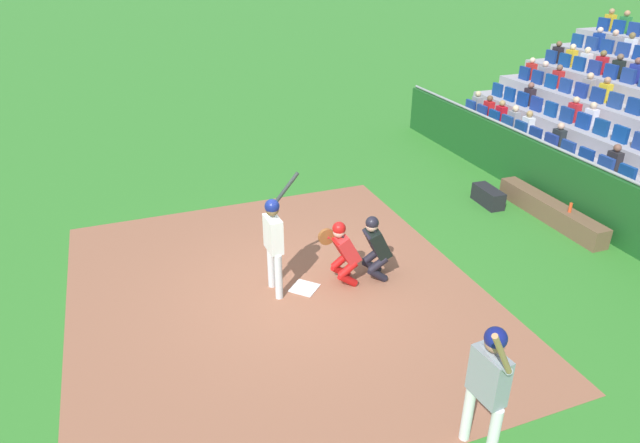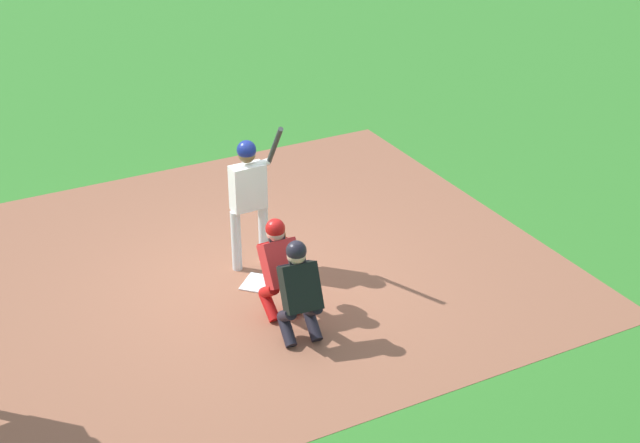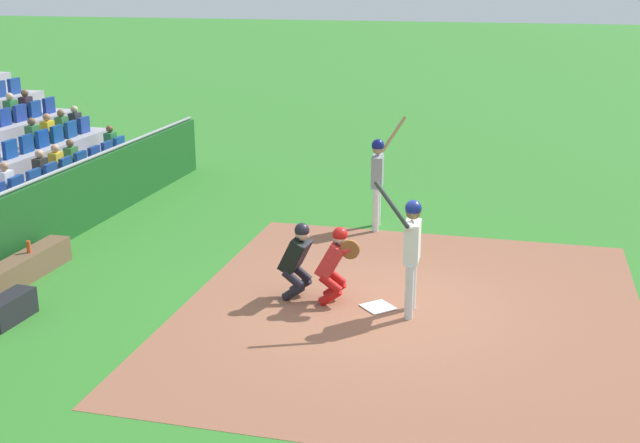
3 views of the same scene
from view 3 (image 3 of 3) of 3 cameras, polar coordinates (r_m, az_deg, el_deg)
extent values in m
plane|color=#317829|center=(12.71, 4.11, -6.09)|extent=(160.00, 160.00, 0.00)
cube|color=#915941|center=(12.63, 6.35, -6.28)|extent=(7.97, 7.07, 0.01)
cube|color=white|center=(12.70, 4.11, -6.02)|extent=(0.62, 0.62, 0.02)
cylinder|color=silver|center=(12.58, 6.49, -4.30)|extent=(0.14, 0.14, 0.86)
cylinder|color=silver|center=(12.21, 6.30, -4.97)|extent=(0.14, 0.14, 0.86)
cube|color=silver|center=(12.14, 6.51, -1.41)|extent=(0.46, 0.24, 0.61)
sphere|color=brown|center=(12.01, 6.59, 0.65)|extent=(0.22, 0.22, 0.22)
sphere|color=navy|center=(11.99, 6.60, 0.93)|extent=(0.25, 0.25, 0.25)
cylinder|color=silver|center=(12.01, 6.42, -0.17)|extent=(0.48, 0.12, 0.14)
cylinder|color=silver|center=(11.83, 6.33, -0.42)|extent=(0.17, 0.14, 0.13)
cylinder|color=#272D2C|center=(11.75, 5.05, 1.22)|extent=(0.12, 0.55, 0.67)
sphere|color=black|center=(11.78, 6.18, -0.37)|extent=(0.06, 0.06, 0.06)
cylinder|color=red|center=(12.99, 1.05, -4.80)|extent=(0.15, 0.39, 0.34)
cylinder|color=red|center=(12.91, 1.05, -3.90)|extent=(0.15, 0.39, 0.33)
cylinder|color=red|center=(12.70, 0.73, -5.33)|extent=(0.15, 0.39, 0.34)
cylinder|color=red|center=(12.61, 0.74, -4.40)|extent=(0.15, 0.39, 0.33)
cube|color=red|center=(12.64, 0.82, -2.66)|extent=(0.43, 0.48, 0.60)
cube|color=red|center=(12.62, 1.33, -2.70)|extent=(0.39, 0.27, 0.43)
sphere|color=#D1A18E|center=(12.50, 1.42, -1.19)|extent=(0.22, 0.22, 0.22)
cube|color=black|center=(12.50, 1.42, -1.19)|extent=(0.20, 0.13, 0.19)
sphere|color=red|center=(12.48, 1.42, -0.93)|extent=(0.24, 0.24, 0.24)
cylinder|color=brown|center=(12.39, 2.14, -1.97)|extent=(0.08, 0.30, 0.30)
cylinder|color=red|center=(12.42, 1.32, -2.26)|extent=(0.16, 0.40, 0.22)
cylinder|color=black|center=(13.16, -1.36, -4.51)|extent=(0.18, 0.40, 0.34)
cylinder|color=black|center=(13.08, -1.37, -3.61)|extent=(0.18, 0.39, 0.33)
cylinder|color=black|center=(12.88, -1.89, -5.00)|extent=(0.18, 0.40, 0.34)
cylinder|color=black|center=(12.80, -1.90, -4.09)|extent=(0.18, 0.39, 0.33)
cube|color=black|center=(12.83, -1.77, -2.35)|extent=(0.46, 0.50, 0.60)
cube|color=black|center=(12.79, -1.28, -2.41)|extent=(0.40, 0.28, 0.44)
sphere|color=tan|center=(12.67, -1.28, -0.89)|extent=(0.22, 0.22, 0.22)
cube|color=black|center=(12.67, -1.28, -0.89)|extent=(0.21, 0.14, 0.20)
sphere|color=black|center=(12.65, -1.28, -0.63)|extent=(0.24, 0.24, 0.24)
cube|color=#19501E|center=(15.05, -21.27, -0.81)|extent=(15.92, 0.24, 1.34)
cylinder|color=gray|center=(14.86, -21.56, 1.81)|extent=(15.92, 0.07, 0.07)
cube|color=brown|center=(14.31, -20.98, -3.59)|extent=(3.05, 0.40, 0.44)
cylinder|color=#DE4721|center=(14.62, -19.84, -1.69)|extent=(0.07, 0.07, 0.21)
cube|color=black|center=(12.99, -21.04, -5.75)|extent=(0.91, 0.39, 0.41)
cylinder|color=silver|center=(16.27, 3.94, 0.78)|extent=(0.14, 0.14, 0.88)
cylinder|color=silver|center=(16.70, 4.08, 1.20)|extent=(0.14, 0.14, 0.88)
cube|color=gray|center=(16.29, 4.07, 3.54)|extent=(0.49, 0.27, 0.63)
sphere|color=#AD7460|center=(16.19, 4.10, 5.15)|extent=(0.23, 0.23, 0.23)
sphere|color=navy|center=(16.18, 4.10, 5.37)|extent=(0.26, 0.26, 0.26)
cylinder|color=gray|center=(16.28, 4.19, 4.60)|extent=(0.49, 0.09, 0.14)
cylinder|color=gray|center=(16.46, 4.25, 4.74)|extent=(0.17, 0.14, 0.13)
cylinder|color=tan|center=(16.48, 5.18, 6.10)|extent=(0.26, 0.51, 0.76)
sphere|color=black|center=(16.50, 4.35, 4.86)|extent=(0.06, 0.06, 0.06)
cube|color=navy|center=(22.00, -13.95, 5.27)|extent=(0.44, 0.10, 0.42)
cube|color=#26733A|center=(22.11, -14.53, 5.41)|extent=(0.32, 0.22, 0.52)
sphere|color=brown|center=(22.05, -14.60, 6.33)|extent=(0.19, 0.19, 0.19)
cube|color=navy|center=(21.46, -14.76, 4.92)|extent=(0.44, 0.10, 0.42)
cube|color=navy|center=(20.92, -15.62, 4.54)|extent=(0.44, 0.10, 0.42)
cube|color=navy|center=(20.38, -16.51, 4.15)|extent=(0.44, 0.10, 0.42)
cube|color=#357438|center=(20.50, -17.12, 4.32)|extent=(0.32, 0.22, 0.52)
sphere|color=brown|center=(20.43, -17.21, 5.30)|extent=(0.19, 0.19, 0.19)
cube|color=navy|center=(19.85, -17.45, 3.74)|extent=(0.44, 0.10, 0.42)
cube|color=gold|center=(19.97, -18.07, 3.91)|extent=(0.32, 0.22, 0.52)
sphere|color=tan|center=(19.90, -18.17, 4.92)|extent=(0.19, 0.19, 0.19)
cube|color=navy|center=(19.33, -18.45, 3.30)|extent=(0.44, 0.10, 0.42)
cube|color=#2B2B23|center=(19.45, -19.08, 3.48)|extent=(0.32, 0.22, 0.52)
sphere|color=tan|center=(19.38, -19.18, 4.51)|extent=(0.19, 0.19, 0.19)
cube|color=navy|center=(18.81, -19.49, 2.84)|extent=(0.44, 0.10, 0.42)
cube|color=navy|center=(18.30, -20.60, 2.35)|extent=(0.44, 0.10, 0.42)
cube|color=silver|center=(18.43, -21.25, 2.54)|extent=(0.32, 0.22, 0.52)
sphere|color=tan|center=(18.35, -21.37, 3.63)|extent=(0.19, 0.19, 0.19)
cube|color=navy|center=(22.41, -16.29, 6.54)|extent=(0.44, 0.10, 0.42)
cube|color=#262B2F|center=(22.53, -16.85, 6.67)|extent=(0.32, 0.22, 0.52)
sphere|color=tan|center=(22.47, -16.93, 7.58)|extent=(0.19, 0.19, 0.19)
cube|color=navy|center=(21.87, -17.15, 6.22)|extent=(0.44, 0.10, 0.42)
cube|color=#326D3A|center=(21.99, -17.71, 6.36)|extent=(0.32, 0.22, 0.52)
sphere|color=brown|center=(21.94, -17.80, 7.28)|extent=(0.19, 0.19, 0.19)
cube|color=navy|center=(21.34, -18.04, 5.89)|extent=(0.44, 0.10, 0.42)
cube|color=gold|center=(21.47, -18.62, 6.03)|extent=(0.32, 0.22, 0.52)
sphere|color=#A97652|center=(21.41, -18.71, 6.98)|extent=(0.19, 0.19, 0.19)
cube|color=navy|center=(20.81, -18.98, 5.54)|extent=(0.44, 0.10, 0.42)
cube|color=#2F6C38|center=(20.94, -19.57, 5.68)|extent=(0.32, 0.22, 0.52)
sphere|color=brown|center=(20.88, -19.66, 6.65)|extent=(0.19, 0.19, 0.19)
cube|color=navy|center=(20.30, -19.97, 5.16)|extent=(0.44, 0.10, 0.42)
cube|color=navy|center=(19.78, -21.00, 4.77)|extent=(0.44, 0.10, 0.42)
cube|color=navy|center=(22.86, -18.56, 7.75)|extent=(0.44, 0.10, 0.42)
cube|color=navy|center=(22.33, -19.45, 7.47)|extent=(0.44, 0.10, 0.42)
cube|color=#2B212B|center=(22.47, -19.99, 7.59)|extent=(0.32, 0.22, 0.52)
sphere|color=brown|center=(22.42, -20.08, 8.50)|extent=(0.19, 0.19, 0.19)
cube|color=navy|center=(21.81, -20.38, 7.17)|extent=(0.44, 0.10, 0.42)
cube|color=#286E34|center=(21.95, -20.93, 7.30)|extent=(0.32, 0.22, 0.52)
sphere|color=tan|center=(21.90, -21.03, 8.22)|extent=(0.19, 0.19, 0.19)
cube|color=navy|center=(21.30, -21.36, 6.85)|extent=(0.44, 0.10, 0.42)
cube|color=navy|center=(23.35, -20.74, 8.91)|extent=(0.44, 0.10, 0.42)
camera|label=1|loc=(19.37, 17.13, 17.93)|focal=30.92mm
camera|label=2|loc=(19.39, -23.28, 19.50)|focal=51.97mm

